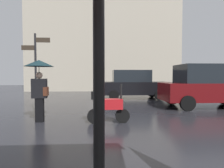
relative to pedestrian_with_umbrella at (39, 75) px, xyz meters
The scene contains 6 objects.
pedestrian_with_umbrella is the anchor object (origin of this frame).
parked_scooter 2.40m from the pedestrian_with_umbrella, ahead, with size 1.35×0.32×1.23m.
parked_car_left 7.37m from the pedestrian_with_umbrella, 55.98° to the left, with size 4.35×1.88×1.87m.
parked_car_right 7.46m from the pedestrian_with_umbrella, 19.56° to the left, with size 4.36×1.99×2.03m.
street_signpost 1.44m from the pedestrian_with_umbrella, 112.82° to the left, with size 1.08×0.08×3.13m.
building_block 15.20m from the pedestrian_with_umbrella, 80.48° to the left, with size 15.43×3.18×14.78m, color #B2A893.
Camera 1 is at (-0.34, -2.06, 1.49)m, focal length 30.29 mm.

